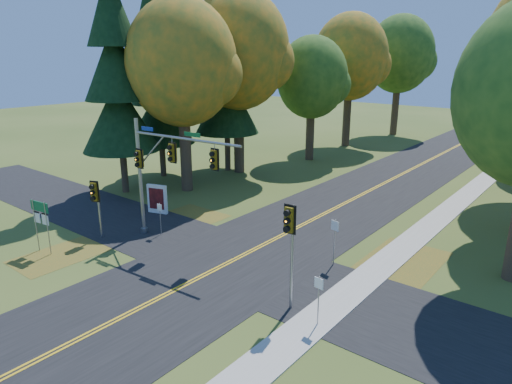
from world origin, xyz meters
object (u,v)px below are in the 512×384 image
Objects in this scene: traffic_mast at (161,165)px; info_kiosk at (157,199)px; route_sign_cluster at (41,216)px; east_signal_pole at (290,231)px.

traffic_mast is 3.81× the size of info_kiosk.
traffic_mast is 5.79m from info_kiosk.
info_kiosk is at bearing 82.94° from route_sign_cluster.
traffic_mast is 1.61× the size of east_signal_pole.
route_sign_cluster reaches higher than info_kiosk.
traffic_mast is 2.56× the size of route_sign_cluster.
traffic_mast reaches higher than east_signal_pole.
east_signal_pole reaches higher than info_kiosk.
info_kiosk is (-13.60, 4.44, -2.51)m from east_signal_pole.
traffic_mast is 9.92m from east_signal_pole.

